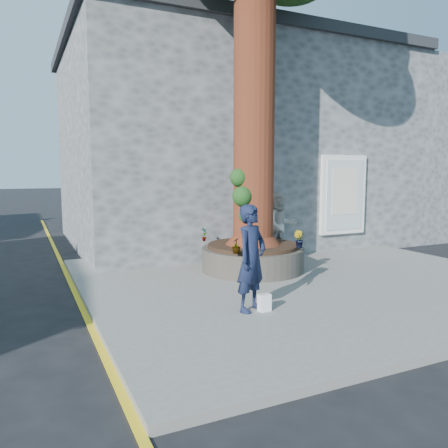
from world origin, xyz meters
name	(u,v)px	position (x,y,z in m)	size (l,w,h in m)	color
ground	(267,303)	(0.00, 0.00, 0.00)	(120.00, 120.00, 0.00)	black
pavement	(304,279)	(1.50, 1.00, 0.06)	(9.00, 8.00, 0.12)	slate
yellow_line	(83,310)	(-3.05, 1.00, 0.00)	(0.10, 30.00, 0.01)	yellow
stone_shop	(224,148)	(2.50, 7.20, 3.16)	(10.30, 8.30, 6.30)	#4E5253
neighbour_shop	(396,156)	(10.50, 7.20, 3.00)	(6.00, 8.00, 6.00)	#4E5253
planter	(253,257)	(0.80, 2.00, 0.41)	(2.30, 2.30, 0.60)	black
man	(251,258)	(-0.63, -0.54, 0.98)	(0.63, 0.41, 1.72)	#121933
woman	(281,226)	(2.06, 2.82, 0.98)	(0.84, 0.65, 1.73)	beige
shopping_bag	(264,303)	(-0.45, -0.66, 0.26)	(0.20, 0.12, 0.28)	white
plant_a	(204,234)	(-0.05, 2.85, 0.89)	(0.17, 0.12, 0.33)	gray
plant_b	(299,239)	(1.45, 1.15, 0.91)	(0.21, 0.20, 0.38)	gray
plant_c	(236,245)	(-0.05, 1.15, 0.88)	(0.18, 0.18, 0.32)	gray
plant_d	(300,239)	(1.65, 1.39, 0.87)	(0.26, 0.23, 0.29)	gray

